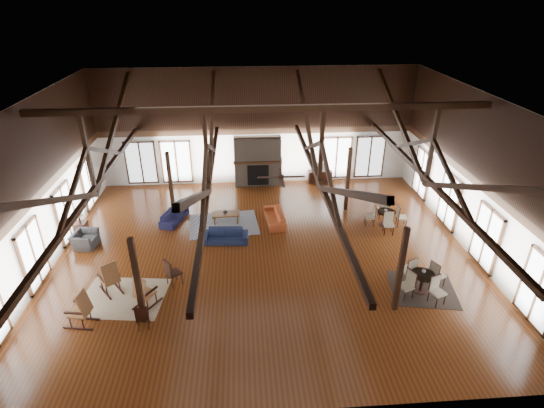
{
  "coord_description": "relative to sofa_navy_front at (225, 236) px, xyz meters",
  "views": [
    {
      "loc": [
        -0.75,
        -13.94,
        9.32
      ],
      "look_at": [
        0.34,
        1.0,
        1.68
      ],
      "focal_mm": 28.0,
      "sensor_mm": 36.0,
      "label": 1
    }
  ],
  "objects": [
    {
      "name": "rug_navy",
      "position": [
        -0.13,
        1.45,
        -0.26
      ],
      "size": [
        3.17,
        2.5,
        0.01
      ],
      "primitive_type": "cube",
      "rotation": [
        0.0,
        0.0,
        0.09
      ],
      "color": "#172142",
      "rests_on": "floor"
    },
    {
      "name": "rocking_chair_a",
      "position": [
        -3.78,
        -2.99,
        0.3
      ],
      "size": [
        0.97,
        1.05,
        1.22
      ],
      "rotation": [
        0.0,
        0.0,
        0.65
      ],
      "color": "#9A623A",
      "rests_on": "floor"
    },
    {
      "name": "ceiling_fan",
      "position": [
        2.07,
        -2.01,
        3.46
      ],
      "size": [
        1.6,
        1.6,
        0.75
      ],
      "color": "black",
      "rests_on": "roof_truss"
    },
    {
      "name": "vase",
      "position": [
        -0.04,
        1.6,
        0.29
      ],
      "size": [
        0.25,
        0.25,
        0.2
      ],
      "primitive_type": "imported",
      "rotation": [
        0.0,
        0.0,
        0.39
      ],
      "color": "#B2B2B2",
      "rests_on": "coffee_table"
    },
    {
      "name": "sofa_orange",
      "position": [
        2.14,
        1.48,
        0.0
      ],
      "size": [
        1.93,
        0.87,
        0.55
      ],
      "primitive_type": "imported",
      "rotation": [
        0.0,
        0.0,
        -1.5
      ],
      "color": "#A2431F",
      "rests_on": "floor"
    },
    {
      "name": "coffee_table",
      "position": [
        -0.01,
        1.62,
        0.13
      ],
      "size": [
        1.22,
        0.64,
        0.46
      ],
      "rotation": [
        0.0,
        0.0,
        0.03
      ],
      "color": "brown",
      "rests_on": "floor"
    },
    {
      "name": "sofa_navy_left",
      "position": [
        -2.33,
        1.92,
        -0.02
      ],
      "size": [
        1.85,
        1.17,
        0.5
      ],
      "primitive_type": "imported",
      "rotation": [
        0.0,
        0.0,
        1.26
      ],
      "color": "#15163A",
      "rests_on": "floor"
    },
    {
      "name": "rocking_chair_c",
      "position": [
        -4.23,
        -4.53,
        0.31
      ],
      "size": [
        1.02,
        0.66,
        1.22
      ],
      "rotation": [
        0.0,
        0.0,
        1.39
      ],
      "color": "#9A623A",
      "rests_on": "floor"
    },
    {
      "name": "rug_dark",
      "position": [
        6.89,
        -3.62,
        -0.26
      ],
      "size": [
        2.48,
        2.32,
        0.01
      ],
      "primitive_type": "cube",
      "rotation": [
        0.0,
        0.0,
        -0.17
      ],
      "color": "black",
      "rests_on": "floor"
    },
    {
      "name": "armchair",
      "position": [
        -5.63,
        0.07,
        0.05
      ],
      "size": [
        1.08,
        0.98,
        0.63
      ],
      "primitive_type": "imported",
      "rotation": [
        0.0,
        0.0,
        1.43
      ],
      "color": "#2E2E30",
      "rests_on": "floor"
    },
    {
      "name": "tv_console",
      "position": [
        4.91,
        5.74,
        0.04
      ],
      "size": [
        1.24,
        0.47,
        0.62
      ],
      "primitive_type": "cube",
      "color": "black",
      "rests_on": "floor"
    },
    {
      "name": "sofa_navy_front",
      "position": [
        0.0,
        0.0,
        0.0
      ],
      "size": [
        1.89,
        0.84,
        0.54
      ],
      "primitive_type": "imported",
      "rotation": [
        0.0,
        0.0,
        -0.07
      ],
      "color": "#172041",
      "rests_on": "floor"
    },
    {
      "name": "ceiling",
      "position": [
        1.57,
        -1.01,
        5.73
      ],
      "size": [
        16.0,
        14.0,
        0.02
      ],
      "primitive_type": "cube",
      "color": "black",
      "rests_on": "wall_back"
    },
    {
      "name": "cafe_table_near",
      "position": [
        6.77,
        -3.69,
        0.22
      ],
      "size": [
        1.9,
        1.9,
        0.98
      ],
      "rotation": [
        0.0,
        0.0,
        0.39
      ],
      "color": "black",
      "rests_on": "floor"
    },
    {
      "name": "cafe_table_far",
      "position": [
        6.96,
        0.85,
        0.21
      ],
      "size": [
        1.85,
        1.85,
        0.95
      ],
      "rotation": [
        0.0,
        0.0,
        -0.14
      ],
      "color": "black",
      "rests_on": "floor"
    },
    {
      "name": "cup_far",
      "position": [
        6.91,
        0.85,
        0.47
      ],
      "size": [
        0.15,
        0.15,
        0.1
      ],
      "primitive_type": "imported",
      "rotation": [
        0.0,
        0.0,
        0.13
      ],
      "color": "#B2B2B2",
      "rests_on": "cafe_table_far"
    },
    {
      "name": "television",
      "position": [
        4.86,
        5.74,
        0.6
      ],
      "size": [
        0.88,
        0.17,
        0.5
      ],
      "primitive_type": "imported",
      "rotation": [
        0.0,
        0.0,
        -0.06
      ],
      "color": "#B2B2B2",
      "rests_on": "tv_console"
    },
    {
      "name": "wall_left",
      "position": [
        -6.43,
        -1.01,
        2.73
      ],
      "size": [
        0.02,
        14.0,
        6.0
      ],
      "primitive_type": "cube",
      "color": "silver",
      "rests_on": "floor"
    },
    {
      "name": "side_chair_b",
      "position": [
        -2.37,
        -4.85,
        0.25
      ],
      "size": [
        0.44,
        0.44,
        0.9
      ],
      "rotation": [
        0.0,
        0.0,
        0.2
      ],
      "color": "black",
      "rests_on": "floor"
    },
    {
      "name": "wall_right",
      "position": [
        9.57,
        -1.01,
        2.73
      ],
      "size": [
        0.02,
        14.0,
        6.0
      ],
      "primitive_type": "cube",
      "color": "silver",
      "rests_on": "floor"
    },
    {
      "name": "rocking_chair_b",
      "position": [
        -2.54,
        -3.82,
        0.3
      ],
      "size": [
        0.93,
        1.05,
        1.2
      ],
      "rotation": [
        0.0,
        0.0,
        -0.59
      ],
      "color": "#9A623A",
      "rests_on": "floor"
    },
    {
      "name": "fireplace",
      "position": [
        1.57,
        5.66,
        1.02
      ],
      "size": [
        2.5,
        0.69,
        2.6
      ],
      "color": "#685C4F",
      "rests_on": "floor"
    },
    {
      "name": "post_grid",
      "position": [
        1.57,
        -1.01,
        1.25
      ],
      "size": [
        8.16,
        7.16,
        3.05
      ],
      "color": "black",
      "rests_on": "floor"
    },
    {
      "name": "wall_back",
      "position": [
        1.57,
        5.99,
        2.73
      ],
      "size": [
        16.0,
        0.02,
        6.0
      ],
      "primitive_type": "cube",
      "color": "silver",
      "rests_on": "floor"
    },
    {
      "name": "side_table_lamp",
      "position": [
        -6.03,
        0.92,
        0.19
      ],
      "size": [
        0.48,
        0.48,
        1.22
      ],
      "color": "black",
      "rests_on": "floor"
    },
    {
      "name": "wall_front",
      "position": [
        1.57,
        -8.01,
        2.73
      ],
      "size": [
        16.0,
        0.02,
        6.0
      ],
      "primitive_type": "cube",
      "color": "silver",
      "rests_on": "floor"
    },
    {
      "name": "cup_near",
      "position": [
        6.82,
        -3.59,
        0.49
      ],
      "size": [
        0.14,
        0.14,
        0.1
      ],
      "primitive_type": "imported",
      "rotation": [
        0.0,
        0.0,
        0.07
      ],
      "color": "#B2B2B2",
      "rests_on": "cafe_table_near"
    },
    {
      "name": "floor",
      "position": [
        1.57,
        -1.01,
        -0.27
      ],
      "size": [
        16.0,
        16.0,
        0.0
      ],
      "primitive_type": "plane",
      "color": "#5E3213",
      "rests_on": "ground"
    },
    {
      "name": "rug_tan",
      "position": [
        -3.36,
        -3.32,
        -0.26
      ],
      "size": [
        2.98,
        2.46,
        0.01
      ],
      "primitive_type": "cube",
      "rotation": [
        0.0,
        0.0,
        -0.11
      ],
      "color": "tan",
      "rests_on": "floor"
    },
    {
      "name": "roof_truss",
      "position": [
        1.57,
        -1.01,
        3.76
      ],
      "size": [
        15.6,
        14.07,
        3.14
      ],
      "color": "black",
      "rests_on": "wall_back"
    },
    {
      "name": "side_chair_a",
      "position": [
        -1.79,
        -2.77,
        0.36
      ],
      "size": [
        0.64,
        0.64,
        1.08
      ],
      "rotation": [
        0.0,
        0.0,
        -0.89
      ],
      "color": "black",
      "rests_on": "floor"
    }
  ]
}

